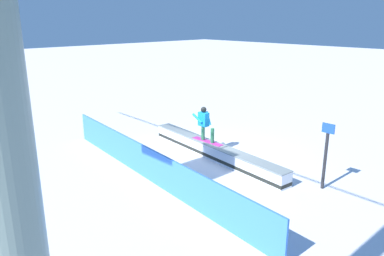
# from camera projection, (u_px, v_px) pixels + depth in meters

# --- Properties ---
(ground_plane) EXTENTS (120.00, 120.00, 0.00)m
(ground_plane) POSITION_uv_depth(u_px,v_px,m) (214.00, 158.00, 14.47)
(ground_plane) COLOR white
(grind_box) EXTENTS (7.07, 1.33, 0.57)m
(grind_box) POSITION_uv_depth(u_px,v_px,m) (214.00, 152.00, 14.40)
(grind_box) COLOR white
(grind_box) RESTS_ON ground_plane
(snowboarder) EXTENTS (1.49, 0.42, 1.35)m
(snowboarder) POSITION_uv_depth(u_px,v_px,m) (205.00, 123.00, 14.52)
(snowboarder) COLOR #C52F92
(snowboarder) RESTS_ON grind_box
(safety_fence) EXTENTS (11.21, 1.24, 1.14)m
(safety_fence) POSITION_uv_depth(u_px,v_px,m) (150.00, 165.00, 12.28)
(safety_fence) COLOR #3B7DE5
(safety_fence) RESTS_ON ground_plane
(trail_marker) EXTENTS (0.40, 0.10, 2.14)m
(trail_marker) POSITION_uv_depth(u_px,v_px,m) (326.00, 155.00, 11.56)
(trail_marker) COLOR #262628
(trail_marker) RESTS_ON ground_plane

